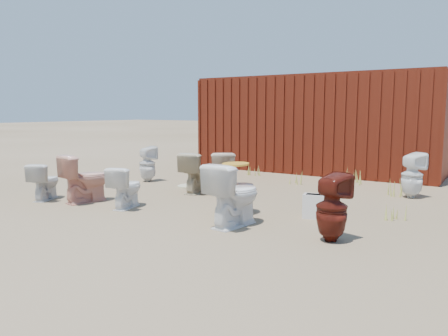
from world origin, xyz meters
The scene contains 22 objects.
ground centered at (0.00, 0.00, 0.00)m, with size 100.00×100.00×0.00m, color brown.
shipping_container centered at (0.00, 5.20, 1.20)m, with size 6.00×2.40×2.40m, color #50170D.
toilet_front_a centered at (-2.58, -1.12, 0.32)m, with size 0.36×0.63×0.64m, color silver.
toilet_front_pink centered at (-1.84, -0.86, 0.41)m, with size 0.45×0.80×0.81m, color #E59C84.
toilet_front_c centered at (-0.94, -0.81, 0.33)m, with size 0.37×0.65×0.66m, color white.
toilet_front_maroon centered at (2.41, -0.79, 0.41)m, with size 0.37×0.37×0.81m, color #52160E.
toilet_front_e centered at (1.07, -0.81, 0.43)m, with size 0.48×0.84×0.85m, color white.
toilet_back_a centered at (-2.45, 1.31, 0.39)m, with size 0.35×0.36×0.77m, color white.
toilet_back_beige_left centered at (-0.34, 1.08, 0.39)m, with size 0.44×0.77×0.78m, color beige.
toilet_back_beige_right centered at (-0.79, 0.85, 0.38)m, with size 0.43×0.75×0.76m, color #C7B791.
toilet_back_yellowlid centered at (0.76, -0.26, 0.37)m, with size 0.42×0.73×0.74m, color white.
toilet_back_e centered at (2.72, 2.51, 0.40)m, with size 0.36×0.37×0.81m, color white.
yellow_lid centered at (0.76, -0.26, 0.76)m, with size 0.38×0.47×0.03m, color gold.
loose_tank centered at (1.92, 0.18, 0.17)m, with size 0.50×0.20×0.35m, color silver.
loose_lid_near centered at (-1.33, 1.27, 0.01)m, with size 0.38×0.49×0.02m, color beige.
loose_lid_far centered at (-1.04, 1.32, 0.01)m, with size 0.36×0.47×0.02m, color #C8B191.
weed_clump_a centered at (-2.17, 2.72, 0.15)m, with size 0.36×0.36×0.30m, color #A5A943.
weed_clump_b centered at (0.38, 2.71, 0.13)m, with size 0.32×0.32×0.27m, color #A5A943.
weed_clump_c centered at (2.45, 2.60, 0.15)m, with size 0.36×0.36×0.30m, color #A5A943.
weed_clump_d centered at (-0.94, 3.31, 0.12)m, with size 0.30×0.30×0.24m, color #A5A943.
weed_clump_e centered at (1.41, 3.50, 0.15)m, with size 0.34×0.34×0.30m, color #A5A943.
weed_clump_f centered at (2.84, 0.63, 0.11)m, with size 0.28×0.28×0.22m, color #A5A943.
Camera 1 is at (4.07, -5.69, 1.53)m, focal length 35.00 mm.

